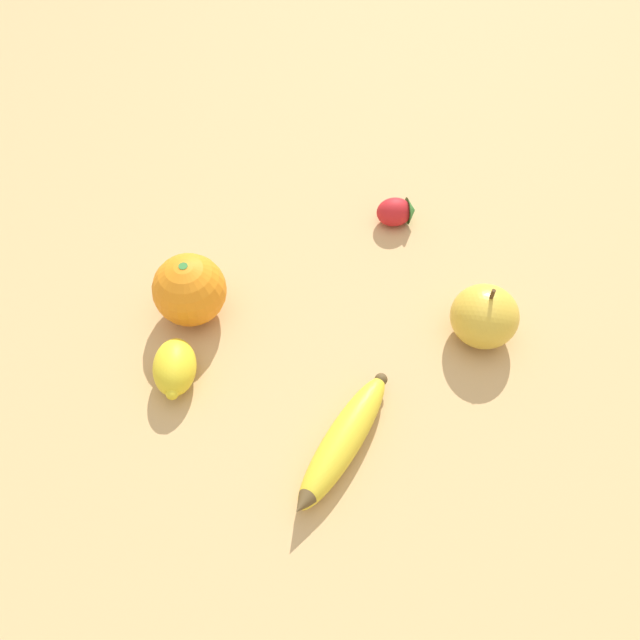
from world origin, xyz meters
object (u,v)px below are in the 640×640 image
at_px(banana, 343,441).
at_px(lemon, 175,367).
at_px(apple, 484,316).
at_px(orange, 190,290).
at_px(strawberry, 397,212).

distance_m(banana, lemon, 0.20).
bearing_deg(banana, apple, 162.38).
bearing_deg(banana, lemon, -84.03).
relative_size(orange, apple, 1.04).
distance_m(apple, lemon, 0.36).
distance_m(strawberry, lemon, 0.36).
bearing_deg(strawberry, orange, -156.41).
relative_size(banana, orange, 2.07).
bearing_deg(lemon, banana, -105.01).
bearing_deg(apple, orange, 94.39).
distance_m(orange, strawberry, 0.30).
height_order(banana, apple, apple).
xyz_separation_m(orange, apple, (0.03, -0.34, -0.01)).
bearing_deg(banana, strawberry, -162.75).
bearing_deg(apple, strawberry, 34.58).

